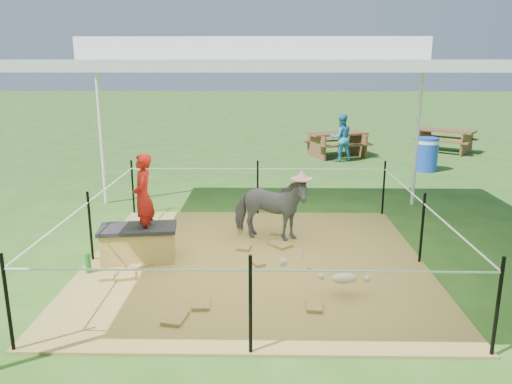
{
  "coord_description": "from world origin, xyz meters",
  "views": [
    {
      "loc": [
        0.13,
        -6.42,
        2.65
      ],
      "look_at": [
        0.0,
        0.6,
        0.85
      ],
      "focal_mm": 35.0,
      "sensor_mm": 36.0,
      "label": 1
    }
  ],
  "objects_px": {
    "green_bottle": "(88,263)",
    "trash_barrel": "(427,154)",
    "woman": "(143,189)",
    "picnic_table_near": "(337,145)",
    "pony": "(270,209)",
    "distant_person": "(341,138)",
    "foal": "(344,276)",
    "straw_bale": "(139,245)",
    "picnic_table_far": "(445,141)"
  },
  "relations": [
    {
      "from": "green_bottle",
      "to": "trash_barrel",
      "type": "distance_m",
      "value": 9.21
    },
    {
      "from": "woman",
      "to": "picnic_table_near",
      "type": "xyz_separation_m",
      "value": [
        3.75,
        8.22,
        -0.68
      ]
    },
    {
      "from": "pony",
      "to": "green_bottle",
      "type": "bearing_deg",
      "value": 131.29
    },
    {
      "from": "woman",
      "to": "picnic_table_near",
      "type": "height_order",
      "value": "woman"
    },
    {
      "from": "woman",
      "to": "distant_person",
      "type": "height_order",
      "value": "woman"
    },
    {
      "from": "trash_barrel",
      "to": "green_bottle",
      "type": "bearing_deg",
      "value": -134.0
    },
    {
      "from": "picnic_table_near",
      "to": "distant_person",
      "type": "height_order",
      "value": "distant_person"
    },
    {
      "from": "green_bottle",
      "to": "picnic_table_near",
      "type": "distance_m",
      "value": 9.72
    },
    {
      "from": "pony",
      "to": "picnic_table_near",
      "type": "bearing_deg",
      "value": -3.15
    },
    {
      "from": "foal",
      "to": "trash_barrel",
      "type": "bearing_deg",
      "value": 60.97
    },
    {
      "from": "straw_bale",
      "to": "trash_barrel",
      "type": "xyz_separation_m",
      "value": [
        5.84,
        6.17,
        0.18
      ]
    },
    {
      "from": "woman",
      "to": "distant_person",
      "type": "relative_size",
      "value": 0.88
    },
    {
      "from": "green_bottle",
      "to": "pony",
      "type": "relative_size",
      "value": 0.23
    },
    {
      "from": "foal",
      "to": "picnic_table_far",
      "type": "height_order",
      "value": "picnic_table_far"
    },
    {
      "from": "foal",
      "to": "straw_bale",
      "type": "bearing_deg",
      "value": 153.33
    },
    {
      "from": "green_bottle",
      "to": "picnic_table_far",
      "type": "distance_m",
      "value": 12.35
    },
    {
      "from": "trash_barrel",
      "to": "pony",
      "type": "bearing_deg",
      "value": -127.2
    },
    {
      "from": "green_bottle",
      "to": "foal",
      "type": "distance_m",
      "value": 3.26
    },
    {
      "from": "woman",
      "to": "picnic_table_near",
      "type": "distance_m",
      "value": 9.06
    },
    {
      "from": "foal",
      "to": "trash_barrel",
      "type": "xyz_separation_m",
      "value": [
        3.19,
        7.22,
        0.16
      ]
    },
    {
      "from": "pony",
      "to": "picnic_table_near",
      "type": "height_order",
      "value": "pony"
    },
    {
      "from": "picnic_table_far",
      "to": "distant_person",
      "type": "distance_m",
      "value": 3.83
    },
    {
      "from": "woman",
      "to": "picnic_table_far",
      "type": "xyz_separation_m",
      "value": [
        7.22,
        9.07,
        -0.69
      ]
    },
    {
      "from": "pony",
      "to": "distant_person",
      "type": "xyz_separation_m",
      "value": [
        2.04,
        6.63,
        0.13
      ]
    },
    {
      "from": "green_bottle",
      "to": "trash_barrel",
      "type": "xyz_separation_m",
      "value": [
        6.39,
        6.62,
        0.27
      ]
    },
    {
      "from": "woman",
      "to": "picnic_table_far",
      "type": "bearing_deg",
      "value": 133.66
    },
    {
      "from": "picnic_table_near",
      "to": "distant_person",
      "type": "bearing_deg",
      "value": -109.22
    },
    {
      "from": "green_bottle",
      "to": "distant_person",
      "type": "xyz_separation_m",
      "value": [
        4.4,
        7.93,
        0.5
      ]
    },
    {
      "from": "green_bottle",
      "to": "pony",
      "type": "height_order",
      "value": "pony"
    },
    {
      "from": "woman",
      "to": "picnic_table_far",
      "type": "relative_size",
      "value": 0.69
    },
    {
      "from": "straw_bale",
      "to": "distant_person",
      "type": "bearing_deg",
      "value": 62.74
    },
    {
      "from": "straw_bale",
      "to": "foal",
      "type": "xyz_separation_m",
      "value": [
        2.66,
        -1.05,
        0.02
      ]
    },
    {
      "from": "picnic_table_near",
      "to": "trash_barrel",
      "type": "bearing_deg",
      "value": -65.19
    },
    {
      "from": "trash_barrel",
      "to": "distant_person",
      "type": "distance_m",
      "value": 2.39
    },
    {
      "from": "foal",
      "to": "picnic_table_far",
      "type": "bearing_deg",
      "value": 60.03
    },
    {
      "from": "pony",
      "to": "distant_person",
      "type": "relative_size",
      "value": 0.89
    },
    {
      "from": "foal",
      "to": "picnic_table_near",
      "type": "xyz_separation_m",
      "value": [
        1.19,
        9.26,
        0.08
      ]
    },
    {
      "from": "foal",
      "to": "picnic_table_far",
      "type": "relative_size",
      "value": 0.52
    },
    {
      "from": "pony",
      "to": "distant_person",
      "type": "height_order",
      "value": "distant_person"
    },
    {
      "from": "picnic_table_far",
      "to": "picnic_table_near",
      "type": "bearing_deg",
      "value": -130.15
    },
    {
      "from": "picnic_table_near",
      "to": "pony",
      "type": "bearing_deg",
      "value": -124.97
    },
    {
      "from": "foal",
      "to": "woman",
      "type": "bearing_deg",
      "value": 152.57
    },
    {
      "from": "woman",
      "to": "pony",
      "type": "height_order",
      "value": "woman"
    },
    {
      "from": "straw_bale",
      "to": "trash_barrel",
      "type": "distance_m",
      "value": 8.5
    },
    {
      "from": "woman",
      "to": "green_bottle",
      "type": "distance_m",
      "value": 1.18
    },
    {
      "from": "picnic_table_near",
      "to": "picnic_table_far",
      "type": "xyz_separation_m",
      "value": [
        3.47,
        0.85,
        -0.01
      ]
    },
    {
      "from": "pony",
      "to": "picnic_table_far",
      "type": "bearing_deg",
      "value": -21.54
    },
    {
      "from": "picnic_table_far",
      "to": "distant_person",
      "type": "relative_size",
      "value": 1.26
    },
    {
      "from": "trash_barrel",
      "to": "picnic_table_far",
      "type": "xyz_separation_m",
      "value": [
        1.48,
        2.89,
        -0.08
      ]
    },
    {
      "from": "green_bottle",
      "to": "picnic_table_near",
      "type": "relative_size",
      "value": 0.16
    }
  ]
}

